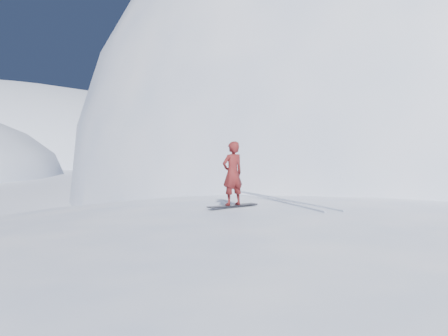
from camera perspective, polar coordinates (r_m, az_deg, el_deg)
name	(u,v)px	position (r m, az deg, el deg)	size (l,w,h in m)	color
ground	(363,316)	(13.38, 15.62, -16.02)	(400.00, 400.00, 0.00)	white
near_ridge	(341,281)	(16.34, 13.23, -12.46)	(36.00, 28.00, 4.80)	white
summit_peak	(432,192)	(46.79, 22.64, -2.55)	(60.00, 56.00, 56.00)	white
peak_shoulder	(340,205)	(35.26, 13.07, -4.14)	(28.00, 24.00, 18.00)	white
wind_bumps	(307,293)	(14.92, 9.44, -13.93)	(16.00, 14.40, 1.00)	white
snowboard	(233,206)	(15.09, 0.98, -4.32)	(1.68, 0.31, 0.03)	black
snowboarder	(233,173)	(14.99, 0.99, -0.62)	(0.70, 0.46, 1.92)	maroon
board_tracks	(281,199)	(16.73, 6.53, -3.59)	(1.25, 5.98, 0.04)	silver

